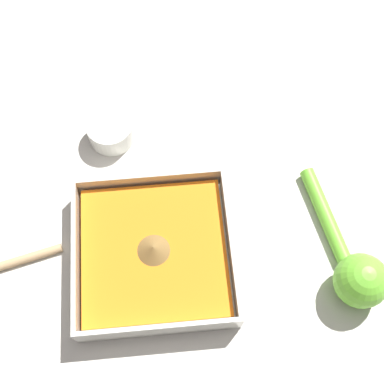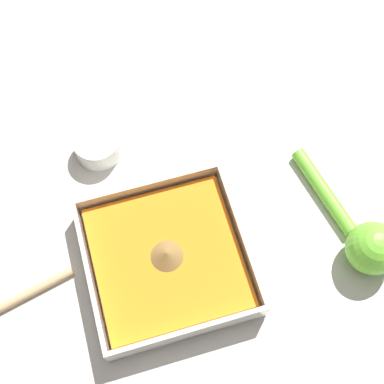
{
  "view_description": "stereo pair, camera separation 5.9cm",
  "coord_description": "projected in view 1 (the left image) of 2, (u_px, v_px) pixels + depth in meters",
  "views": [
    {
      "loc": [
        -0.04,
        0.25,
        0.71
      ],
      "look_at": [
        -0.07,
        -0.06,
        0.02
      ],
      "focal_mm": 50.0,
      "sensor_mm": 36.0,
      "label": 1
    },
    {
      "loc": [
        0.01,
        0.24,
        0.71
      ],
      "look_at": [
        -0.07,
        -0.06,
        0.02
      ],
      "focal_mm": 50.0,
      "sensor_mm": 36.0,
      "label": 2
    }
  ],
  "objects": [
    {
      "name": "spice_bowl",
      "position": [
        111.0,
        131.0,
        0.8
      ],
      "size": [
        0.07,
        0.07,
        0.04
      ],
      "color": "silver",
      "rests_on": "ground_plane"
    },
    {
      "name": "lemon_squeezer",
      "position": [
        356.0,
        271.0,
        0.7
      ],
      "size": [
        0.08,
        0.21,
        0.07
      ],
      "rotation": [
        0.0,
        0.0,
        1.77
      ],
      "color": "#6BC633",
      "rests_on": "ground_plane"
    },
    {
      "name": "ground_plane",
      "position": [
        145.0,
        240.0,
        0.75
      ],
      "size": [
        4.0,
        4.0,
        0.0
      ],
      "primitive_type": "plane",
      "color": "beige"
    },
    {
      "name": "square_dish",
      "position": [
        154.0,
        254.0,
        0.73
      ],
      "size": [
        0.21,
        0.21,
        0.05
      ],
      "color": "silver",
      "rests_on": "ground_plane"
    }
  ]
}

